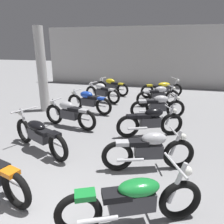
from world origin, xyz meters
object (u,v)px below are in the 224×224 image
support_pillar (42,70)px  motorcycle_right_row_0 (133,200)px  motorcycle_right_row_4 (158,95)px  motorcycle_right_row_2 (151,121)px  motorcycle_left_row_3 (89,101)px  motorcycle_right_row_5 (162,89)px  motorcycle_left_row_2 (69,113)px  motorcycle_right_row_1 (149,150)px  motorcycle_left_row_5 (112,86)px  motorcycle_left_row_1 (39,134)px  motorcycle_left_row_4 (102,92)px  motorcycle_right_row_3 (158,106)px

support_pillar → motorcycle_right_row_0: size_ratio=1.59×
support_pillar → motorcycle_right_row_4: bearing=22.8°
motorcycle_right_row_2 → motorcycle_left_row_3: bearing=146.8°
motorcycle_right_row_4 → motorcycle_right_row_5: (0.10, 1.56, -0.01)m
motorcycle_right_row_4 → support_pillar: bearing=-157.2°
motorcycle_right_row_5 → motorcycle_right_row_4: bearing=-93.6°
motorcycle_left_row_2 → motorcycle_right_row_1: same height
motorcycle_left_row_5 → motorcycle_left_row_2: bearing=-91.5°
motorcycle_right_row_2 → motorcycle_right_row_4: size_ratio=1.03×
support_pillar → motorcycle_left_row_5: size_ratio=1.67×
motorcycle_left_row_1 → motorcycle_left_row_5: motorcycle_left_row_1 is taller
motorcycle_right_row_1 → motorcycle_right_row_4: bearing=90.8°
motorcycle_left_row_2 → motorcycle_right_row_5: bearing=60.8°
motorcycle_right_row_1 → motorcycle_left_row_4: bearing=117.1°
motorcycle_left_row_3 → motorcycle_right_row_0: bearing=-62.9°
motorcycle_left_row_2 → motorcycle_right_row_2: (2.56, -0.07, 0.00)m
motorcycle_right_row_1 → motorcycle_right_row_5: motorcycle_right_row_5 is taller
motorcycle_right_row_1 → motorcycle_right_row_2: same height
motorcycle_left_row_2 → motorcycle_left_row_4: (0.06, 3.29, 0.00)m
motorcycle_left_row_5 → motorcycle_right_row_4: bearing=-31.3°
motorcycle_right_row_2 → support_pillar: bearing=160.7°
support_pillar → motorcycle_left_row_1: size_ratio=1.59×
motorcycle_left_row_1 → motorcycle_left_row_3: bearing=88.7°
motorcycle_left_row_1 → motorcycle_right_row_1: motorcycle_left_row_1 is taller
motorcycle_left_row_1 → motorcycle_left_row_5: size_ratio=1.05×
motorcycle_left_row_3 → motorcycle_right_row_5: 4.21m
motorcycle_right_row_0 → motorcycle_right_row_2: bearing=90.6°
support_pillar → motorcycle_left_row_3: bearing=3.9°
motorcycle_left_row_5 → motorcycle_right_row_2: 5.43m
motorcycle_right_row_5 → motorcycle_right_row_2: bearing=-91.7°
motorcycle_left_row_2 → motorcycle_right_row_5: 5.55m
motorcycle_right_row_0 → motorcycle_right_row_5: 8.23m
motorcycle_left_row_3 → motorcycle_left_row_4: bearing=90.0°
motorcycle_left_row_3 → motorcycle_right_row_0: motorcycle_right_row_0 is taller
motorcycle_right_row_5 → motorcycle_left_row_4: bearing=-149.6°
motorcycle_left_row_5 → motorcycle_right_row_5: bearing=1.3°
motorcycle_right_row_0 → motorcycle_right_row_3: motorcycle_right_row_0 is taller
motorcycle_right_row_0 → motorcycle_right_row_2: (-0.03, 3.31, 0.01)m
motorcycle_left_row_4 → motorcycle_right_row_1: 5.75m
motorcycle_left_row_2 → motorcycle_right_row_3: 3.11m
support_pillar → motorcycle_right_row_3: bearing=1.7°
motorcycle_left_row_1 → motorcycle_right_row_0: 3.12m
motorcycle_left_row_5 → motorcycle_right_row_4: size_ratio=1.06×
motorcycle_left_row_1 → motorcycle_left_row_3: 3.24m
motorcycle_right_row_2 → motorcycle_left_row_1: bearing=-148.2°
support_pillar → motorcycle_right_row_4: 4.88m
motorcycle_right_row_5 → motorcycle_left_row_3: bearing=-128.9°
support_pillar → motorcycle_left_row_5: support_pillar is taller
motorcycle_left_row_4 → motorcycle_right_row_0: (2.53, -6.67, -0.01)m
motorcycle_right_row_1 → support_pillar: bearing=143.7°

